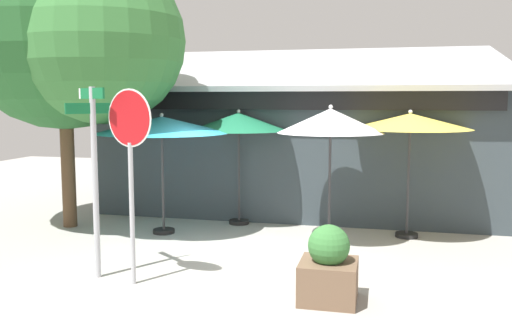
{
  "coord_description": "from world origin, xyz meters",
  "views": [
    {
      "loc": [
        2.4,
        -8.4,
        2.72
      ],
      "look_at": [
        0.13,
        1.2,
        1.6
      ],
      "focal_mm": 37.7,
      "sensor_mm": 36.0,
      "label": 1
    }
  ],
  "objects_px": {
    "street_sign_post": "(94,162)",
    "shade_tree": "(73,29)",
    "patio_umbrella_teal_left": "(162,126)",
    "patio_umbrella_forest_green_center": "(239,123)",
    "stop_sign": "(130,147)",
    "patio_umbrella_mustard_far_right": "(410,122)",
    "sidewalk_planter": "(328,268)",
    "patio_umbrella_ivory_right": "(331,122)"
  },
  "relations": [
    {
      "from": "stop_sign",
      "to": "patio_umbrella_ivory_right",
      "type": "height_order",
      "value": "stop_sign"
    },
    {
      "from": "stop_sign",
      "to": "sidewalk_planter",
      "type": "height_order",
      "value": "stop_sign"
    },
    {
      "from": "shade_tree",
      "to": "patio_umbrella_ivory_right",
      "type": "bearing_deg",
      "value": 0.67
    },
    {
      "from": "sidewalk_planter",
      "to": "shade_tree",
      "type": "bearing_deg",
      "value": 152.31
    },
    {
      "from": "patio_umbrella_teal_left",
      "to": "patio_umbrella_forest_green_center",
      "type": "height_order",
      "value": "patio_umbrella_forest_green_center"
    },
    {
      "from": "patio_umbrella_forest_green_center",
      "to": "patio_umbrella_ivory_right",
      "type": "bearing_deg",
      "value": -29.11
    },
    {
      "from": "patio_umbrella_forest_green_center",
      "to": "shade_tree",
      "type": "xyz_separation_m",
      "value": [
        -3.14,
        -1.22,
        1.92
      ]
    },
    {
      "from": "street_sign_post",
      "to": "patio_umbrella_mustard_far_right",
      "type": "relative_size",
      "value": 1.15
    },
    {
      "from": "sidewalk_planter",
      "to": "patio_umbrella_teal_left",
      "type": "bearing_deg",
      "value": 141.02
    },
    {
      "from": "stop_sign",
      "to": "shade_tree",
      "type": "xyz_separation_m",
      "value": [
        -2.62,
        2.87,
        2.1
      ]
    },
    {
      "from": "stop_sign",
      "to": "patio_umbrella_mustard_far_right",
      "type": "height_order",
      "value": "stop_sign"
    },
    {
      "from": "patio_umbrella_mustard_far_right",
      "to": "stop_sign",
      "type": "bearing_deg",
      "value": -137.27
    },
    {
      "from": "stop_sign",
      "to": "patio_umbrella_teal_left",
      "type": "xyz_separation_m",
      "value": [
        -0.77,
        2.93,
        0.16
      ]
    },
    {
      "from": "patio_umbrella_teal_left",
      "to": "sidewalk_planter",
      "type": "bearing_deg",
      "value": -38.98
    },
    {
      "from": "patio_umbrella_ivory_right",
      "to": "patio_umbrella_mustard_far_right",
      "type": "height_order",
      "value": "patio_umbrella_ivory_right"
    },
    {
      "from": "street_sign_post",
      "to": "patio_umbrella_ivory_right",
      "type": "bearing_deg",
      "value": 40.43
    },
    {
      "from": "patio_umbrella_teal_left",
      "to": "sidewalk_planter",
      "type": "relative_size",
      "value": 2.57
    },
    {
      "from": "patio_umbrella_forest_green_center",
      "to": "stop_sign",
      "type": "bearing_deg",
      "value": -97.16
    },
    {
      "from": "stop_sign",
      "to": "street_sign_post",
      "type": "bearing_deg",
      "value": 167.09
    },
    {
      "from": "street_sign_post",
      "to": "stop_sign",
      "type": "height_order",
      "value": "street_sign_post"
    },
    {
      "from": "street_sign_post",
      "to": "patio_umbrella_forest_green_center",
      "type": "relative_size",
      "value": 1.16
    },
    {
      "from": "street_sign_post",
      "to": "patio_umbrella_ivory_right",
      "type": "xyz_separation_m",
      "value": [
        3.26,
        2.78,
        0.52
      ]
    },
    {
      "from": "street_sign_post",
      "to": "patio_umbrella_teal_left",
      "type": "xyz_separation_m",
      "value": [
        -0.1,
        2.78,
        0.42
      ]
    },
    {
      "from": "street_sign_post",
      "to": "patio_umbrella_forest_green_center",
      "type": "height_order",
      "value": "street_sign_post"
    },
    {
      "from": "shade_tree",
      "to": "patio_umbrella_forest_green_center",
      "type": "bearing_deg",
      "value": 21.21
    },
    {
      "from": "street_sign_post",
      "to": "sidewalk_planter",
      "type": "relative_size",
      "value": 2.77
    },
    {
      "from": "patio_umbrella_ivory_right",
      "to": "shade_tree",
      "type": "bearing_deg",
      "value": -179.33
    },
    {
      "from": "patio_umbrella_ivory_right",
      "to": "patio_umbrella_mustard_far_right",
      "type": "bearing_deg",
      "value": 29.0
    },
    {
      "from": "street_sign_post",
      "to": "patio_umbrella_teal_left",
      "type": "bearing_deg",
      "value": 91.99
    },
    {
      "from": "stop_sign",
      "to": "patio_umbrella_mustard_far_right",
      "type": "relative_size",
      "value": 1.14
    },
    {
      "from": "patio_umbrella_mustard_far_right",
      "to": "patio_umbrella_teal_left",
      "type": "bearing_deg",
      "value": -170.47
    },
    {
      "from": "street_sign_post",
      "to": "patio_umbrella_mustard_far_right",
      "type": "height_order",
      "value": "street_sign_post"
    },
    {
      "from": "patio_umbrella_teal_left",
      "to": "shade_tree",
      "type": "height_order",
      "value": "shade_tree"
    },
    {
      "from": "patio_umbrella_forest_green_center",
      "to": "shade_tree",
      "type": "distance_m",
      "value": 3.87
    },
    {
      "from": "street_sign_post",
      "to": "shade_tree",
      "type": "bearing_deg",
      "value": 125.72
    },
    {
      "from": "stop_sign",
      "to": "patio_umbrella_mustard_far_right",
      "type": "bearing_deg",
      "value": 42.73
    },
    {
      "from": "stop_sign",
      "to": "sidewalk_planter",
      "type": "relative_size",
      "value": 2.74
    },
    {
      "from": "street_sign_post",
      "to": "patio_umbrella_forest_green_center",
      "type": "bearing_deg",
      "value": 73.26
    },
    {
      "from": "street_sign_post",
      "to": "sidewalk_planter",
      "type": "bearing_deg",
      "value": -2.72
    },
    {
      "from": "patio_umbrella_forest_green_center",
      "to": "patio_umbrella_ivory_right",
      "type": "distance_m",
      "value": 2.38
    },
    {
      "from": "patio_umbrella_ivory_right",
      "to": "sidewalk_planter",
      "type": "relative_size",
      "value": 2.5
    },
    {
      "from": "patio_umbrella_teal_left",
      "to": "sidewalk_planter",
      "type": "height_order",
      "value": "patio_umbrella_teal_left"
    }
  ]
}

